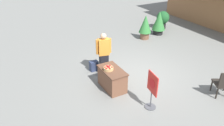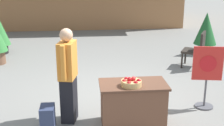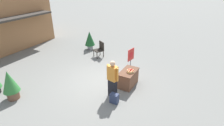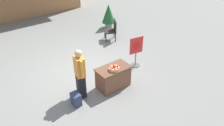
# 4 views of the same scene
# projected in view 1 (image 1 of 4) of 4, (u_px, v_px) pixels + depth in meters

# --- Properties ---
(ground_plane) EXTENTS (120.00, 120.00, 0.00)m
(ground_plane) POSITION_uv_depth(u_px,v_px,m) (136.00, 75.00, 8.77)
(ground_plane) COLOR slate
(display_table) EXTENTS (1.17, 0.66, 0.78)m
(display_table) POSITION_uv_depth(u_px,v_px,m) (112.00, 79.00, 7.80)
(display_table) COLOR brown
(display_table) RESTS_ON ground_plane
(apple_basket) EXTENTS (0.35, 0.35, 0.16)m
(apple_basket) POSITION_uv_depth(u_px,v_px,m) (108.00, 68.00, 7.58)
(apple_basket) COLOR tan
(apple_basket) RESTS_ON display_table
(person_visitor) EXTENTS (0.34, 0.60, 1.71)m
(person_visitor) POSITION_uv_depth(u_px,v_px,m) (104.00, 53.00, 8.54)
(person_visitor) COLOR black
(person_visitor) RESTS_ON ground_plane
(backpack) EXTENTS (0.24, 0.34, 0.42)m
(backpack) POSITION_uv_depth(u_px,v_px,m) (94.00, 66.00, 9.02)
(backpack) COLOR #2D3856
(backpack) RESTS_ON ground_plane
(poster_board) EXTENTS (0.57, 0.36, 1.25)m
(poster_board) POSITION_uv_depth(u_px,v_px,m) (152.00, 90.00, 6.71)
(poster_board) COLOR #4C4C51
(poster_board) RESTS_ON ground_plane
(potted_plant_near_left) EXTENTS (0.77, 0.77, 1.09)m
(potted_plant_near_left) POSITION_uv_depth(u_px,v_px,m) (163.00, 19.00, 13.45)
(potted_plant_near_left) COLOR black
(potted_plant_near_left) RESTS_ON ground_plane
(potted_plant_far_right) EXTENTS (0.68, 0.68, 1.34)m
(potted_plant_far_right) POSITION_uv_depth(u_px,v_px,m) (145.00, 26.00, 11.88)
(potted_plant_far_right) COLOR brown
(potted_plant_far_right) RESTS_ON ground_plane
(potted_plant_near_right) EXTENTS (0.75, 0.75, 1.35)m
(potted_plant_near_right) POSITION_uv_depth(u_px,v_px,m) (159.00, 22.00, 12.52)
(potted_plant_near_right) COLOR black
(potted_plant_near_right) RESTS_ON ground_plane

